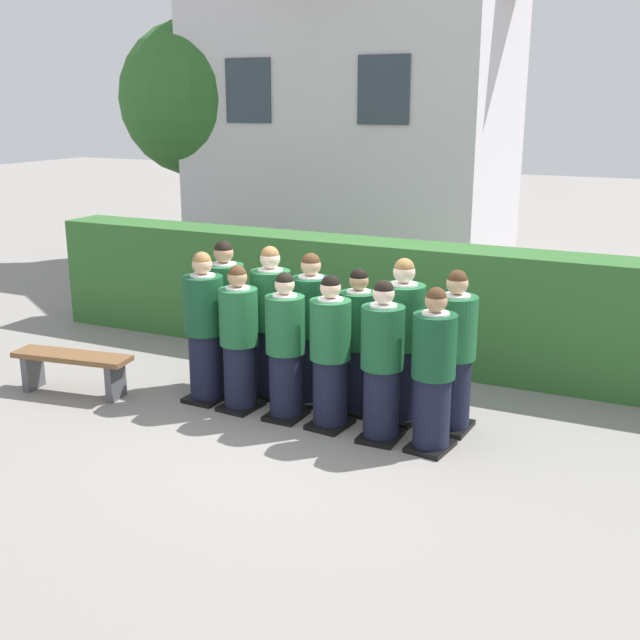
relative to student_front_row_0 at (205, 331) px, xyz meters
name	(u,v)px	position (x,y,z in m)	size (l,w,h in m)	color
ground_plane	(309,422)	(1.33, -0.09, -0.81)	(60.00, 60.00, 0.00)	gray
student_front_row_0	(205,331)	(0.00, 0.00, 0.00)	(0.44, 0.50, 1.69)	black
student_front_row_1	(239,342)	(0.48, -0.06, -0.05)	(0.42, 0.49, 1.60)	black
student_front_row_2	(285,350)	(1.05, -0.08, -0.06)	(0.41, 0.50, 1.58)	black
student_front_row_3	(330,356)	(1.58, -0.10, -0.04)	(0.42, 0.50, 1.61)	black
student_front_row_4	(382,365)	(2.16, -0.16, -0.03)	(0.42, 0.47, 1.62)	black
student_front_row_5	(433,374)	(2.69, -0.17, -0.04)	(0.43, 0.53, 1.61)	black
student_rear_row_0	(226,318)	(-0.04, 0.49, 0.02)	(0.45, 0.56, 1.74)	black
student_rear_row_1	(271,325)	(0.58, 0.47, 0.01)	(0.46, 0.56, 1.72)	black
student_rear_row_2	(311,332)	(1.08, 0.46, 0.00)	(0.44, 0.53, 1.69)	black
student_rear_row_3	(358,345)	(1.66, 0.42, -0.06)	(0.41, 0.46, 1.58)	black
student_rear_row_4	(402,345)	(2.17, 0.40, 0.02)	(0.45, 0.53, 1.74)	black
student_rear_row_5	(454,355)	(2.72, 0.38, -0.01)	(0.43, 0.50, 1.67)	black
hedge	(389,302)	(1.33, 2.20, -0.03)	(10.00, 0.70, 1.55)	#33662D
school_building_main	(356,76)	(-1.36, 7.30, 2.89)	(6.00, 3.80, 7.22)	silver
oak_tree_left	(197,99)	(-4.40, 6.49, 2.48)	(3.02, 3.02, 4.81)	brown
wooden_bench	(73,365)	(-1.48, -0.51, -0.46)	(1.44, 0.55, 0.48)	brown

